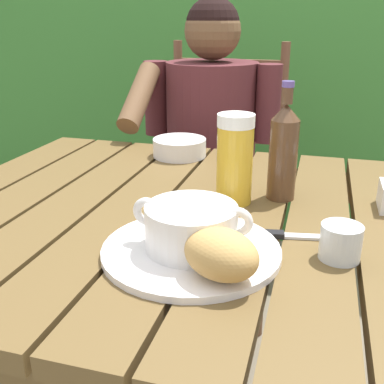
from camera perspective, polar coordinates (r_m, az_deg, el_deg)
name	(u,v)px	position (r m, az deg, el deg)	size (l,w,h in m)	color
dining_table	(190,254)	(0.99, -0.27, -7.73)	(1.14, 0.94, 0.77)	brown
hedge_backdrop	(298,52)	(2.65, 13.05, 16.59)	(3.90, 0.92, 2.24)	#3C7E33
chair_near_diner	(219,184)	(1.89, 3.43, 1.03)	(0.48, 0.45, 1.05)	brown
person_eating	(208,146)	(1.64, 1.94, 5.67)	(0.48, 0.47, 1.21)	#562428
serving_plate	(191,250)	(0.77, -0.09, -7.22)	(0.30, 0.30, 0.01)	white
soup_bowl	(191,226)	(0.75, -0.10, -4.22)	(0.20, 0.15, 0.08)	white
bread_roll	(221,254)	(0.67, 3.63, -7.71)	(0.14, 0.13, 0.07)	tan
beer_glass	(235,159)	(0.95, 5.34, 4.08)	(0.08, 0.08, 0.19)	gold
beer_bottle	(283,151)	(0.99, 11.29, 5.07)	(0.06, 0.06, 0.25)	#533621
water_glass_small	(341,242)	(0.78, 17.98, -5.94)	(0.07, 0.07, 0.06)	silver
table_knife	(282,235)	(0.84, 11.16, -5.28)	(0.17, 0.05, 0.01)	silver
diner_bowl	(180,147)	(1.30, -1.56, 5.55)	(0.15, 0.15, 0.05)	white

